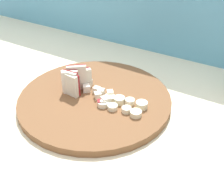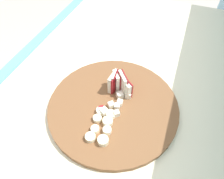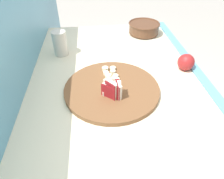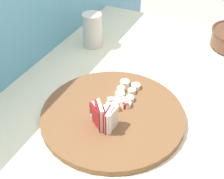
% 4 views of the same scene
% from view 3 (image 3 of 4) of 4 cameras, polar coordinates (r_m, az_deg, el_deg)
% --- Properties ---
extents(tiled_countertop, '(1.42, 0.77, 0.90)m').
position_cam_3_polar(tiled_countertop, '(1.14, 2.11, -18.67)').
color(tiled_countertop, beige).
rests_on(tiled_countertop, ground).
extents(tile_backsplash, '(2.40, 0.04, 1.26)m').
position_cam_3_polar(tile_backsplash, '(1.03, -21.24, -14.04)').
color(tile_backsplash, '#5BA3C1').
rests_on(tile_backsplash, ground).
extents(cutting_board, '(0.38, 0.38, 0.02)m').
position_cam_3_polar(cutting_board, '(0.81, -0.07, 0.19)').
color(cutting_board, brown).
rests_on(cutting_board, tiled_countertop).
extents(apple_wedge_fan, '(0.05, 0.08, 0.07)m').
position_cam_3_polar(apple_wedge_fan, '(0.74, 0.61, -0.28)').
color(apple_wedge_fan, maroon).
rests_on(apple_wedge_fan, cutting_board).
extents(apple_dice_pile, '(0.11, 0.08, 0.02)m').
position_cam_3_polar(apple_dice_pile, '(0.81, -0.51, 1.43)').
color(apple_dice_pile, beige).
rests_on(apple_dice_pile, cutting_board).
extents(banana_slice_rows, '(0.11, 0.07, 0.02)m').
position_cam_3_polar(banana_slice_rows, '(0.87, -0.50, 4.44)').
color(banana_slice_rows, white).
rests_on(banana_slice_rows, cutting_board).
extents(ceramic_bowl, '(0.19, 0.19, 0.07)m').
position_cam_3_polar(ceramic_bowl, '(1.29, 9.04, 16.94)').
color(ceramic_bowl, brown).
rests_on(ceramic_bowl, tiled_countertop).
extents(small_jar, '(0.07, 0.07, 0.12)m').
position_cam_3_polar(small_jar, '(1.07, -14.52, 12.57)').
color(small_jar, beige).
rests_on(small_jar, tiled_countertop).
extents(whole_apple, '(0.08, 0.08, 0.08)m').
position_cam_3_polar(whole_apple, '(0.98, 20.24, 7.29)').
color(whole_apple, '#A32323').
rests_on(whole_apple, tiled_countertop).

